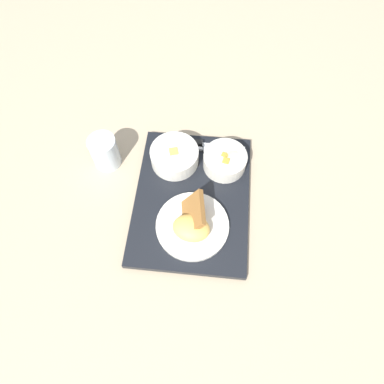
{
  "coord_description": "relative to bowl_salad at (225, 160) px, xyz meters",
  "views": [
    {
      "loc": [
        0.41,
        0.04,
        0.85
      ],
      "look_at": [
        0.0,
        0.0,
        0.05
      ],
      "focal_mm": 32.0,
      "sensor_mm": 36.0,
      "label": 1
    }
  ],
  "objects": [
    {
      "name": "spoon",
      "position": [
        -0.05,
        -0.07,
        -0.02
      ],
      "size": [
        0.04,
        0.15,
        0.01
      ],
      "rotation": [
        0.0,
        0.0,
        1.52
      ],
      "color": "silver",
      "rests_on": "serving_tray"
    },
    {
      "name": "bowl_salad",
      "position": [
        0.0,
        0.0,
        0.0
      ],
      "size": [
        0.12,
        0.12,
        0.05
      ],
      "color": "silver",
      "rests_on": "serving_tray"
    },
    {
      "name": "knife",
      "position": [
        -0.07,
        -0.08,
        -0.02
      ],
      "size": [
        0.02,
        0.2,
        0.02
      ],
      "rotation": [
        0.0,
        0.0,
        1.54
      ],
      "color": "silver",
      "rests_on": "serving_tray"
    },
    {
      "name": "ground_plane",
      "position": [
        0.11,
        -0.08,
        -0.05
      ],
      "size": [
        4.0,
        4.0,
        0.0
      ],
      "primitive_type": "plane",
      "color": "tan"
    },
    {
      "name": "glass_water",
      "position": [
        0.0,
        -0.34,
        -0.0
      ],
      "size": [
        0.08,
        0.08,
        0.1
      ],
      "color": "silver",
      "rests_on": "ground_plane"
    },
    {
      "name": "serving_tray",
      "position": [
        0.11,
        -0.08,
        -0.04
      ],
      "size": [
        0.41,
        0.31,
        0.02
      ],
      "color": "black",
      "rests_on": "ground_plane"
    },
    {
      "name": "plate_main",
      "position": [
        0.2,
        -0.07,
        -0.01
      ],
      "size": [
        0.19,
        0.19,
        0.09
      ],
      "color": "silver",
      "rests_on": "serving_tray"
    },
    {
      "name": "bowl_soup",
      "position": [
        -0.0,
        -0.14,
        0.0
      ],
      "size": [
        0.13,
        0.13,
        0.05
      ],
      "color": "silver",
      "rests_on": "serving_tray"
    }
  ]
}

